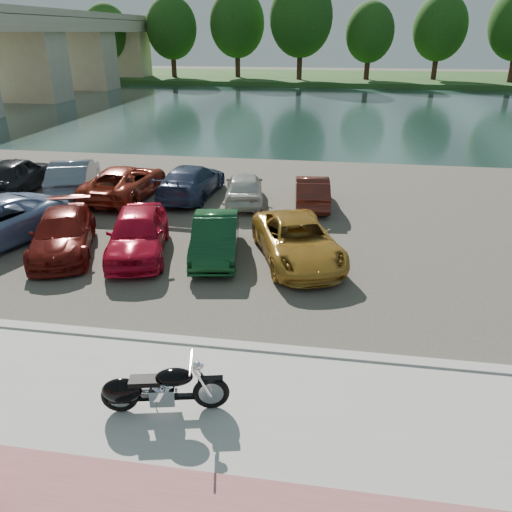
{
  "coord_description": "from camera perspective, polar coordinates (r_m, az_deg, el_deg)",
  "views": [
    {
      "loc": [
        2.48,
        -7.09,
        6.46
      ],
      "look_at": [
        0.61,
        4.67,
        1.1
      ],
      "focal_mm": 35.0,
      "sensor_mm": 36.0,
      "label": 1
    }
  ],
  "objects": [
    {
      "name": "car_6",
      "position": [
        15.19,
        4.78,
        1.78
      ],
      "size": [
        3.55,
        5.08,
        1.29
      ],
      "primitive_type": "imported",
      "rotation": [
        0.0,
        0.0,
        0.34
      ],
      "color": "#B38029",
      "rests_on": "parking_lot"
    },
    {
      "name": "bridge",
      "position": [
        56.97,
        -25.11,
        21.19
      ],
      "size": [
        7.0,
        56.0,
        8.55
      ],
      "color": "tan",
      "rests_on": "ground"
    },
    {
      "name": "river",
      "position": [
        47.6,
        6.21,
        16.27
      ],
      "size": [
        120.0,
        40.0,
        0.0
      ],
      "primitive_type": "cube",
      "color": "#1A302D",
      "rests_on": "ground"
    },
    {
      "name": "parking_lot",
      "position": [
        19.36,
        1.16,
        4.78
      ],
      "size": [
        60.0,
        18.0,
        0.04
      ],
      "primitive_type": "cube",
      "color": "#48433A",
      "rests_on": "ground"
    },
    {
      "name": "car_13",
      "position": [
        20.25,
        6.39,
        7.4
      ],
      "size": [
        1.65,
        3.83,
        1.23
      ],
      "primitive_type": "imported",
      "rotation": [
        0.0,
        0.0,
        3.24
      ],
      "color": "#531D16",
      "rests_on": "parking_lot"
    },
    {
      "name": "far_bank",
      "position": [
        79.37,
        7.66,
        19.55
      ],
      "size": [
        120.0,
        24.0,
        0.6
      ],
      "primitive_type": "cube",
      "color": "#1D4518",
      "rests_on": "ground"
    },
    {
      "name": "car_3",
      "position": [
        16.86,
        -21.24,
        2.44
      ],
      "size": [
        3.25,
        4.71,
        1.27
      ],
      "primitive_type": "imported",
      "rotation": [
        0.0,
        0.0,
        0.38
      ],
      "color": "#5D120D",
      "rests_on": "parking_lot"
    },
    {
      "name": "car_8",
      "position": [
        24.27,
        -25.74,
        8.37
      ],
      "size": [
        2.13,
        4.64,
        1.54
      ],
      "primitive_type": "imported",
      "rotation": [
        0.0,
        0.0,
        3.21
      ],
      "color": "black",
      "rests_on": "parking_lot"
    },
    {
      "name": "car_11",
      "position": [
        21.45,
        -7.39,
        8.48
      ],
      "size": [
        2.17,
        4.78,
        1.36
      ],
      "primitive_type": "imported",
      "rotation": [
        0.0,
        0.0,
        3.08
      ],
      "color": "navy",
      "rests_on": "parking_lot"
    },
    {
      "name": "car_5",
      "position": [
        15.49,
        -4.65,
        2.21
      ],
      "size": [
        1.94,
        4.02,
        1.27
      ],
      "primitive_type": "imported",
      "rotation": [
        0.0,
        0.0,
        0.16
      ],
      "color": "#103D1D",
      "rests_on": "parking_lot"
    },
    {
      "name": "ground",
      "position": [
        9.91,
        -8.11,
        -16.75
      ],
      "size": [
        200.0,
        200.0,
        0.0
      ],
      "primitive_type": "plane",
      "color": "#595447",
      "rests_on": "ground"
    },
    {
      "name": "car_12",
      "position": [
        20.55,
        -1.36,
        7.86
      ],
      "size": [
        2.1,
        3.93,
        1.27
      ],
      "primitive_type": "imported",
      "rotation": [
        0.0,
        0.0,
        3.31
      ],
      "color": "silver",
      "rests_on": "parking_lot"
    },
    {
      "name": "car_4",
      "position": [
        15.95,
        -13.37,
        2.61
      ],
      "size": [
        2.74,
        4.56,
        1.45
      ],
      "primitive_type": "imported",
      "rotation": [
        0.0,
        0.0,
        0.26
      ],
      "color": "#B50C26",
      "rests_on": "parking_lot"
    },
    {
      "name": "car_9",
      "position": [
        23.09,
        -20.07,
        8.54
      ],
      "size": [
        2.95,
        4.84,
        1.51
      ],
      "primitive_type": "imported",
      "rotation": [
        0.0,
        0.0,
        3.46
      ],
      "color": "slate",
      "rests_on": "parking_lot"
    },
    {
      "name": "motorcycle",
      "position": [
        9.51,
        -11.68,
        -14.7
      ],
      "size": [
        2.3,
        0.88,
        1.05
      ],
      "rotation": [
        0.0,
        0.0,
        0.21
      ],
      "color": "black",
      "rests_on": "promenade"
    },
    {
      "name": "car_10",
      "position": [
        21.83,
        -14.76,
        8.18
      ],
      "size": [
        2.38,
        4.98,
        1.37
      ],
      "primitive_type": "imported",
      "rotation": [
        0.0,
        0.0,
        3.12
      ],
      "color": "maroon",
      "rests_on": "parking_lot"
    },
    {
      "name": "far_trees",
      "position": [
        72.92,
        11.57,
        24.58
      ],
      "size": [
        70.25,
        10.68,
        12.52
      ],
      "color": "#361E13",
      "rests_on": "far_bank"
    },
    {
      "name": "kerb",
      "position": [
        11.39,
        -5.24,
        -10.03
      ],
      "size": [
        60.0,
        0.3,
        0.14
      ],
      "primitive_type": "cube",
      "color": "#B2AEA7",
      "rests_on": "ground"
    },
    {
      "name": "promenade",
      "position": [
        9.18,
        -10.01,
        -20.5
      ],
      "size": [
        60.0,
        6.0,
        0.1
      ],
      "primitive_type": "cube",
      "color": "#B2AEA7",
      "rests_on": "ground"
    }
  ]
}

